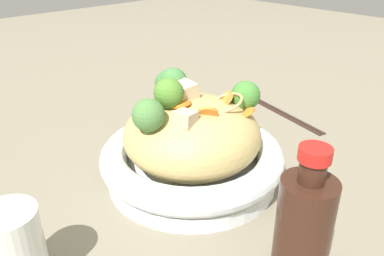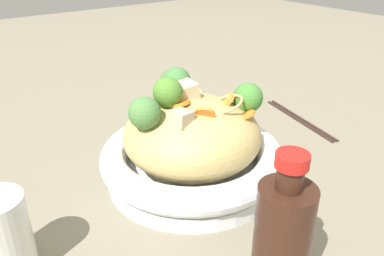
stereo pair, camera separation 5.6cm
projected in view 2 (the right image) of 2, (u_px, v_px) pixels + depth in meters
name	position (u px, v px, depth m)	size (l,w,h in m)	color
ground_plane	(192.00, 178.00, 0.59)	(3.00, 3.00, 0.00)	#7A725D
serving_bowl	(192.00, 161.00, 0.58)	(0.27, 0.27, 0.06)	white
noodle_heap	(192.00, 134.00, 0.56)	(0.20, 0.20, 0.11)	tan
broccoli_florets	(184.00, 94.00, 0.54)	(0.15, 0.21, 0.07)	#9BB973
carrot_coins	(206.00, 103.00, 0.54)	(0.12, 0.10, 0.04)	orange
zucchini_slices	(181.00, 93.00, 0.58)	(0.10, 0.09, 0.05)	beige
chicken_chunks	(185.00, 99.00, 0.54)	(0.08, 0.08, 0.03)	#C4B293
soy_sauce_bottle	(282.00, 240.00, 0.38)	(0.06, 0.06, 0.16)	#381E14
chopsticks_pair	(300.00, 118.00, 0.78)	(0.20, 0.06, 0.01)	black
drinking_glass	(2.00, 237.00, 0.41)	(0.06, 0.06, 0.10)	silver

